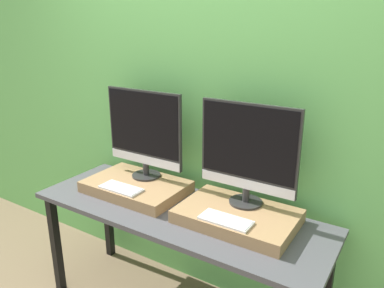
{
  "coord_description": "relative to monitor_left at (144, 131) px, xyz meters",
  "views": [
    {
      "loc": [
        1.11,
        -1.29,
        1.79
      ],
      "look_at": [
        0.0,
        0.47,
        1.1
      ],
      "focal_mm": 35.0,
      "sensor_mm": 36.0,
      "label": 1
    }
  ],
  "objects": [
    {
      "name": "keyboard_left",
      "position": [
        0.0,
        -0.24,
        -0.3
      ],
      "size": [
        0.27,
        0.12,
        0.01
      ],
      "color": "silver",
      "rests_on": "wooden_riser_left"
    },
    {
      "name": "wooden_riser_left",
      "position": [
        0.0,
        -0.1,
        -0.34
      ],
      "size": [
        0.63,
        0.41,
        0.07
      ],
      "color": "#99754C",
      "rests_on": "workbench"
    },
    {
      "name": "monitor_right",
      "position": [
        0.71,
        0.0,
        0.0
      ],
      "size": [
        0.56,
        0.19,
        0.57
      ],
      "color": "#282828",
      "rests_on": "wooden_riser_right"
    },
    {
      "name": "keyboard_right",
      "position": [
        0.71,
        -0.24,
        -0.3
      ],
      "size": [
        0.27,
        0.12,
        0.01
      ],
      "color": "silver",
      "rests_on": "wooden_riser_right"
    },
    {
      "name": "monitor_left",
      "position": [
        0.0,
        0.0,
        0.0
      ],
      "size": [
        0.56,
        0.19,
        0.57
      ],
      "color": "#282828",
      "rests_on": "wooden_riser_left"
    },
    {
      "name": "workbench",
      "position": [
        0.36,
        -0.16,
        -0.46
      ],
      "size": [
        1.78,
        0.61,
        0.75
      ],
      "color": "#47474C",
      "rests_on": "ground_plane"
    },
    {
      "name": "wall_back",
      "position": [
        0.36,
        0.21,
        0.17
      ],
      "size": [
        8.0,
        0.04,
        2.6
      ],
      "color": "#66B75B",
      "rests_on": "ground_plane"
    },
    {
      "name": "wooden_riser_right",
      "position": [
        0.71,
        -0.1,
        -0.34
      ],
      "size": [
        0.63,
        0.41,
        0.07
      ],
      "color": "#99754C",
      "rests_on": "workbench"
    }
  ]
}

